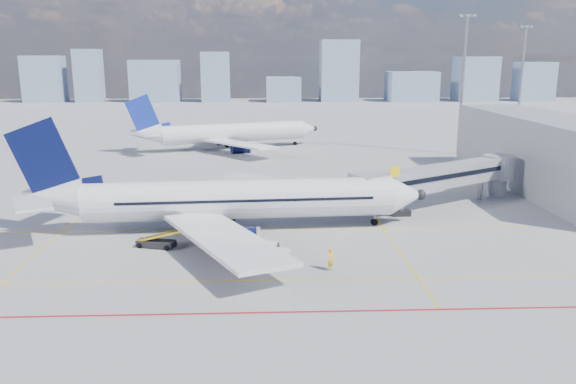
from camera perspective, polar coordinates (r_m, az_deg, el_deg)
name	(u,v)px	position (r m, az deg, el deg)	size (l,w,h in m)	color
ground	(251,256)	(52.16, -3.80, -6.46)	(420.00, 420.00, 0.00)	gray
apron_markings	(243,271)	(48.52, -4.60, -8.03)	(90.00, 35.12, 0.01)	#E4B30C
jet_bridge	(447,176)	(70.94, 15.85, 1.54)	(23.55, 15.78, 6.30)	gray
terminal_block	(544,153)	(85.30, 24.59, 3.63)	(10.00, 42.00, 10.00)	gray
floodlight_mast_ne	(463,81)	(110.35, 17.33, 10.68)	(3.20, 0.61, 25.45)	gray
floodlight_mast_far	(522,76)	(152.93, 22.66, 10.86)	(3.20, 0.61, 25.45)	gray
distant_skyline	(246,77)	(239.29, -4.30, 11.54)	(253.95, 15.56, 30.77)	#7689A3
main_aircraft	(223,200)	(59.18, -6.60, -0.85)	(43.11, 37.54, 12.57)	silver
second_aircraft	(226,133)	(112.93, -6.28, 5.97)	(37.84, 32.22, 11.39)	silver
baggage_tug	(278,252)	(50.93, -1.05, -6.12)	(2.08, 1.28, 1.42)	silver
cargo_dolly	(260,251)	(50.45, -2.89, -5.99)	(3.43, 2.15, 1.75)	black
belt_loader	(157,242)	(55.49, -13.14, -4.95)	(5.35, 2.55, 2.15)	black
ramp_worker	(331,259)	(48.40, 4.38, -6.83)	(0.73, 0.48, 1.99)	yellow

